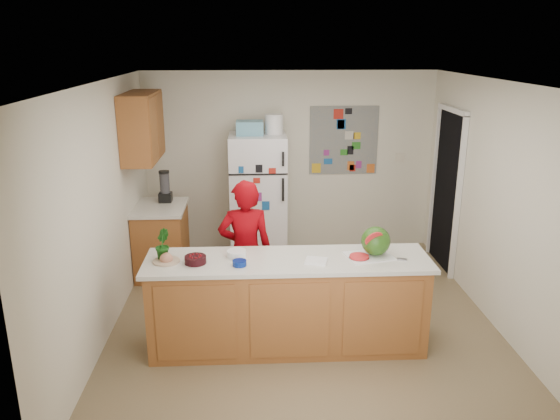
{
  "coord_description": "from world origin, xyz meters",
  "views": [
    {
      "loc": [
        -0.51,
        -5.23,
        2.87
      ],
      "look_at": [
        -0.24,
        0.2,
        1.18
      ],
      "focal_mm": 35.0,
      "sensor_mm": 36.0,
      "label": 1
    }
  ],
  "objects_px": {
    "refrigerator": "(258,197)",
    "cherry_bowl": "(195,260)",
    "watermelon": "(376,241)",
    "person": "(245,252)"
  },
  "relations": [
    {
      "from": "person",
      "to": "cherry_bowl",
      "type": "relative_size",
      "value": 7.78
    },
    {
      "from": "watermelon",
      "to": "cherry_bowl",
      "type": "height_order",
      "value": "watermelon"
    },
    {
      "from": "person",
      "to": "watermelon",
      "type": "relative_size",
      "value": 5.61
    },
    {
      "from": "refrigerator",
      "to": "cherry_bowl",
      "type": "height_order",
      "value": "refrigerator"
    },
    {
      "from": "cherry_bowl",
      "to": "person",
      "type": "bearing_deg",
      "value": 55.17
    },
    {
      "from": "watermelon",
      "to": "cherry_bowl",
      "type": "xyz_separation_m",
      "value": [
        -1.68,
        -0.1,
        -0.11
      ]
    },
    {
      "from": "refrigerator",
      "to": "watermelon",
      "type": "height_order",
      "value": "refrigerator"
    },
    {
      "from": "refrigerator",
      "to": "cherry_bowl",
      "type": "distance_m",
      "value": 2.52
    },
    {
      "from": "person",
      "to": "watermelon",
      "type": "bearing_deg",
      "value": 153.07
    },
    {
      "from": "watermelon",
      "to": "cherry_bowl",
      "type": "distance_m",
      "value": 1.69
    }
  ]
}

